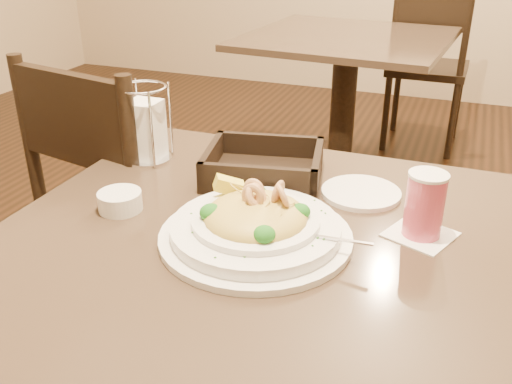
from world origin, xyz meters
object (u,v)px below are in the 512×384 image
(pasta_bowl, at_px, (256,224))
(side_plate, at_px, (361,193))
(main_table, at_px, (252,341))
(butter_ramekin, at_px, (120,201))
(dining_chair_near, at_px, (125,211))
(drink_glass, at_px, (425,205))
(napkin_caddy, at_px, (145,128))
(dining_chair_far, at_px, (428,62))
(background_table, at_px, (344,84))
(bread_basket, at_px, (264,169))

(pasta_bowl, relative_size, side_plate, 2.34)
(main_table, distance_m, butter_ramekin, 0.37)
(dining_chair_near, distance_m, butter_ramekin, 0.50)
(drink_glass, distance_m, napkin_caddy, 0.64)
(dining_chair_far, xyz_separation_m, butter_ramekin, (-0.35, -2.46, 0.25))
(butter_ramekin, bearing_deg, main_table, -2.23)
(drink_glass, relative_size, napkin_caddy, 0.78)
(dining_chair_near, bearing_deg, butter_ramekin, 136.40)
(dining_chair_near, bearing_deg, side_plate, -179.71)
(dining_chair_far, xyz_separation_m, side_plate, (0.06, -2.24, 0.23))
(background_table, xyz_separation_m, dining_chair_far, (0.33, 0.61, -0.00))
(background_table, height_order, butter_ramekin, butter_ramekin)
(pasta_bowl, bearing_deg, background_table, 97.80)
(background_table, height_order, side_plate, side_plate)
(dining_chair_near, relative_size, napkin_caddy, 5.37)
(dining_chair_far, bearing_deg, napkin_caddy, 80.00)
(bread_basket, bearing_deg, drink_glass, -20.28)
(napkin_caddy, bearing_deg, dining_chair_near, 143.20)
(dining_chair_far, relative_size, drink_glass, 6.85)
(background_table, xyz_separation_m, dining_chair_near, (-0.27, -1.50, -0.00))
(main_table, xyz_separation_m, napkin_caddy, (-0.35, 0.25, 0.30))
(main_table, height_order, napkin_caddy, napkin_caddy)
(main_table, relative_size, napkin_caddy, 5.19)
(drink_glass, distance_m, side_plate, 0.18)
(drink_glass, bearing_deg, napkin_caddy, 168.14)
(main_table, bearing_deg, butter_ramekin, 177.77)
(dining_chair_far, xyz_separation_m, bread_basket, (-0.15, -2.24, 0.25))
(main_table, distance_m, dining_chair_near, 0.64)
(bread_basket, relative_size, side_plate, 1.72)
(bread_basket, distance_m, side_plate, 0.21)
(dining_chair_far, height_order, napkin_caddy, dining_chair_far)
(pasta_bowl, distance_m, butter_ramekin, 0.28)
(pasta_bowl, bearing_deg, drink_glass, 23.95)
(main_table, relative_size, butter_ramekin, 10.87)
(main_table, relative_size, dining_chair_far, 0.97)
(bread_basket, relative_size, butter_ramekin, 3.28)
(dining_chair_near, bearing_deg, napkin_caddy, 155.16)
(background_table, relative_size, side_plate, 6.15)
(butter_ramekin, bearing_deg, pasta_bowl, -2.65)
(main_table, xyz_separation_m, dining_chair_near, (-0.52, 0.37, -0.00))
(side_plate, bearing_deg, pasta_bowl, -119.65)
(dining_chair_near, bearing_deg, dining_chair_far, -93.96)
(dining_chair_near, height_order, napkin_caddy, dining_chair_near)
(dining_chair_near, bearing_deg, main_table, 156.36)
(dining_chair_far, bearing_deg, bread_basket, 87.18)
(butter_ramekin, bearing_deg, side_plate, 28.44)
(side_plate, bearing_deg, dining_chair_near, 168.34)
(bread_basket, bearing_deg, background_table, 96.37)
(drink_glass, bearing_deg, main_table, -157.08)
(dining_chair_near, distance_m, side_plate, 0.72)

